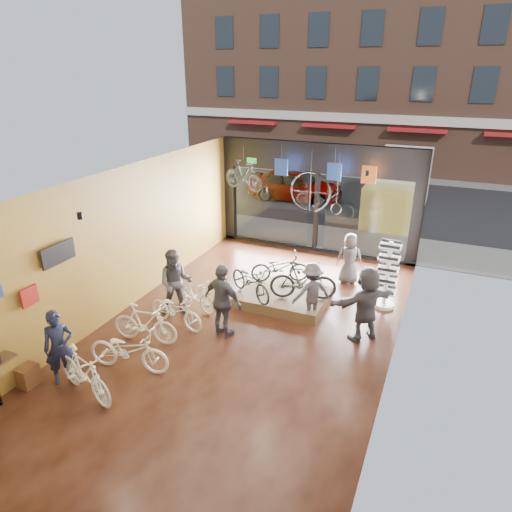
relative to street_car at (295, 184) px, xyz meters
The scene contains 35 objects.
ground_plane 12.35m from the street_car, 76.86° to the right, with size 7.00×12.00×0.04m, color black.
ceiling 12.69m from the street_car, 76.86° to the right, with size 7.00×12.00×0.04m, color black.
wall_left 12.07m from the street_car, 93.42° to the right, with size 0.04×12.00×3.80m, color #AD8633.
wall_right 13.61m from the street_car, 62.22° to the right, with size 0.04×12.00×3.80m, color beige.
wall_back 18.27m from the street_car, 81.16° to the right, with size 7.00×0.04×3.80m, color beige.
storefront 6.72m from the street_car, 64.97° to the right, with size 7.00×0.26×3.80m, color black, non-canonical shape.
exit_sign 6.54m from the street_car, 86.24° to the right, with size 0.35×0.06×0.18m, color #198C26.
street_road 4.18m from the street_car, 46.96° to the left, with size 30.00×18.00×0.02m, color black.
sidewalk_near 5.60m from the street_car, 59.73° to the right, with size 30.00×2.40×0.12m, color slate.
sidewalk_far 7.57m from the street_car, 68.19° to the left, with size 30.00×2.00×0.12m, color slate.
opposite_building 11.70m from the street_car, 73.57° to the left, with size 26.00×5.00×14.00m, color brown.
street_car is the anchor object (origin of this frame).
box_truck 5.05m from the street_car, 11.48° to the right, with size 2.21×6.62×2.61m, color silver, non-canonical shape.
floor_bike_1 15.41m from the street_car, 86.79° to the right, with size 0.50×1.75×1.05m, color silver.
floor_bike_2 14.38m from the street_car, 85.54° to the right, with size 0.64×1.85×0.97m, color silver.
floor_bike_3 13.33m from the street_car, 86.59° to the right, with size 0.47×1.65×0.99m, color silver.
floor_bike_4 12.43m from the street_car, 85.08° to the right, with size 0.59×1.68×0.88m, color silver.
floor_bike_5 11.54m from the street_car, 84.62° to the right, with size 0.44×1.56×0.94m, color silver.
display_platform 10.64m from the street_car, 72.92° to the right, with size 2.40×1.80×0.30m, color #48321B.
display_bike_left 10.96m from the street_car, 77.47° to the right, with size 0.61×1.74×0.91m, color black.
display_bike_mid 10.93m from the street_car, 70.10° to the right, with size 0.50×1.79×1.07m, color black.
display_bike_right 9.90m from the street_car, 73.73° to the right, with size 0.58×1.68×0.88m, color black.
customer_0 15.20m from the street_car, 89.64° to the right, with size 0.60×0.39×1.64m, color #161C33.
customer_1 11.89m from the street_car, 86.33° to the right, with size 0.88×0.69×1.82m, color #3F3F44.
customer_2 12.54m from the street_car, 79.09° to the right, with size 1.10×0.46×1.88m, color #3F3F44.
customer_3 11.47m from the street_car, 69.09° to the right, with size 1.02×0.59×1.58m, color #3F3F44.
customer_4 9.32m from the street_car, 61.14° to the right, with size 0.77×0.50×1.57m, color #3F3F44.
customer_5 12.39m from the street_car, 63.49° to the right, with size 1.75×0.56×1.88m, color #3F3F44.
sunglasses_rack 10.91m from the street_car, 58.19° to the right, with size 0.56×0.46×1.90m, color white, non-canonical shape.
wall_merch 15.52m from the street_car, 92.14° to the right, with size 0.40×2.40×2.60m, color navy, non-canonical shape.
penny_farthing 8.48m from the street_car, 66.68° to the right, with size 1.59×0.06×1.27m, color black, non-canonical shape.
hung_bike 8.13m from the street_car, 83.78° to the right, with size 0.45×1.58×0.95m, color black.
jersey_left 7.38m from the street_car, 75.55° to the right, with size 0.45×0.03×0.55m, color #1E3F99.
jersey_mid 7.99m from the street_car, 62.57° to the right, with size 0.45×0.03×0.55m, color #1E3F99.
jersey_right 8.52m from the street_car, 55.85° to the right, with size 0.45×0.03×0.55m, color #CC5919.
Camera 1 is at (4.10, -8.83, 6.13)m, focal length 32.00 mm.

